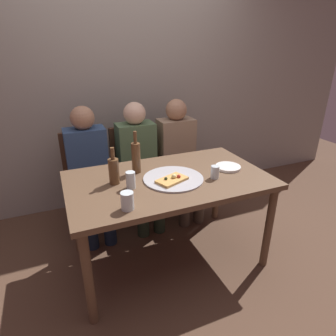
{
  "coord_description": "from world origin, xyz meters",
  "views": [
    {
      "loc": [
        -0.74,
        -1.75,
        1.64
      ],
      "look_at": [
        0.02,
        0.06,
        0.79
      ],
      "focal_mm": 30.29,
      "sensor_mm": 36.0,
      "label": 1
    }
  ],
  "objects": [
    {
      "name": "back_wall",
      "position": [
        0.0,
        1.23,
        1.3
      ],
      "size": [
        6.0,
        0.1,
        2.6
      ],
      "primitive_type": "cube",
      "color": "gray",
      "rests_on": "ground_plane"
    },
    {
      "name": "wine_glass",
      "position": [
        -0.4,
        -0.31,
        0.8
      ],
      "size": [
        0.08,
        0.08,
        0.11
      ],
      "primitive_type": "cylinder",
      "color": "silver",
      "rests_on": "dining_table"
    },
    {
      "name": "chair_right",
      "position": [
        0.41,
        0.83,
        0.51
      ],
      "size": [
        0.44,
        0.44,
        0.9
      ],
      "rotation": [
        0.0,
        0.0,
        3.14
      ],
      "color": "#472D1E",
      "rests_on": "ground_plane"
    },
    {
      "name": "tumbler_far",
      "position": [
        -0.3,
        -0.05,
        0.8
      ],
      "size": [
        0.07,
        0.07,
        0.12
      ],
      "primitive_type": "cylinder",
      "color": "silver",
      "rests_on": "dining_table"
    },
    {
      "name": "pizza_slice_last",
      "position": [
        -0.01,
        -0.08,
        0.76
      ],
      "size": [
        0.25,
        0.2,
        0.05
      ],
      "color": "tan",
      "rests_on": "pizza_tray"
    },
    {
      "name": "guest_in_beanie",
      "position": [
        -0.02,
        0.68,
        0.64
      ],
      "size": [
        0.36,
        0.56,
        1.17
      ],
      "rotation": [
        0.0,
        0.0,
        3.14
      ],
      "color": "#4C6B47",
      "rests_on": "ground_plane"
    },
    {
      "name": "chair_left",
      "position": [
        -0.49,
        0.83,
        0.51
      ],
      "size": [
        0.44,
        0.44,
        0.9
      ],
      "rotation": [
        0.0,
        0.0,
        3.14
      ],
      "color": "#472D1E",
      "rests_on": "ground_plane"
    },
    {
      "name": "chair_middle",
      "position": [
        -0.02,
        0.83,
        0.51
      ],
      "size": [
        0.44,
        0.44,
        0.9
      ],
      "rotation": [
        0.0,
        0.0,
        3.14
      ],
      "color": "#472D1E",
      "rests_on": "ground_plane"
    },
    {
      "name": "pizza_tray",
      "position": [
        0.02,
        -0.04,
        0.75
      ],
      "size": [
        0.44,
        0.44,
        0.01
      ],
      "primitive_type": "cylinder",
      "color": "#ADADB2",
      "rests_on": "dining_table"
    },
    {
      "name": "tumbler_near",
      "position": [
        0.31,
        -0.14,
        0.79
      ],
      "size": [
        0.06,
        0.06,
        0.1
      ],
      "primitive_type": "cylinder",
      "color": "silver",
      "rests_on": "dining_table"
    },
    {
      "name": "guest_in_sweater",
      "position": [
        -0.49,
        0.68,
        0.64
      ],
      "size": [
        0.36,
        0.56,
        1.17
      ],
      "rotation": [
        0.0,
        0.0,
        3.14
      ],
      "color": "navy",
      "rests_on": "ground_plane"
    },
    {
      "name": "dining_table",
      "position": [
        0.0,
        0.0,
        0.66
      ],
      "size": [
        1.48,
        0.87,
        0.74
      ],
      "color": "brown",
      "rests_on": "ground_plane"
    },
    {
      "name": "ground_plane",
      "position": [
        0.0,
        0.0,
        0.0
      ],
      "size": [
        8.0,
        8.0,
        0.0
      ],
      "primitive_type": "plane",
      "color": "#513828"
    },
    {
      "name": "plate_stack",
      "position": [
        0.51,
        -0.02,
        0.75
      ],
      "size": [
        0.2,
        0.2,
        0.02
      ],
      "primitive_type": "cylinder",
      "color": "white",
      "rests_on": "dining_table"
    },
    {
      "name": "beer_bottle",
      "position": [
        -0.39,
        0.06,
        0.84
      ],
      "size": [
        0.07,
        0.07,
        0.27
      ],
      "color": "brown",
      "rests_on": "dining_table"
    },
    {
      "name": "guest_by_wall",
      "position": [
        0.41,
        0.68,
        0.64
      ],
      "size": [
        0.36,
        0.56,
        1.17
      ],
      "rotation": [
        0.0,
        0.0,
        3.14
      ],
      "color": "#937A60",
      "rests_on": "ground_plane"
    },
    {
      "name": "wine_bottle",
      "position": [
        -0.19,
        0.19,
        0.87
      ],
      "size": [
        0.07,
        0.07,
        0.33
      ],
      "color": "brown",
      "rests_on": "dining_table"
    }
  ]
}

